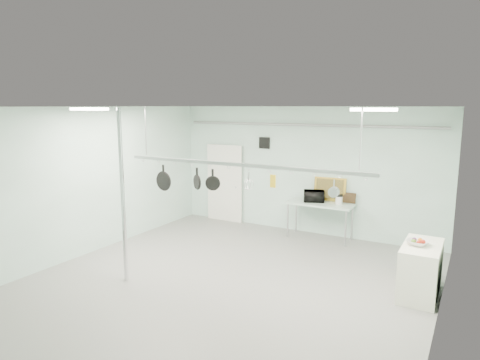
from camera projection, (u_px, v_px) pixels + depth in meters
The scene contains 25 objects.
floor at pixel (221, 287), 7.69m from camera, with size 8.00×8.00×0.00m, color gray.
ceiling at pixel (219, 107), 7.14m from camera, with size 7.00×8.00×0.02m, color silver.
back_wall at pixel (303, 170), 10.84m from camera, with size 7.00×0.02×3.20m, color silver.
right_wall at pixel (441, 228), 5.73m from camera, with size 0.02×8.00×3.20m, color silver.
door at pixel (225, 184), 12.00m from camera, with size 1.10×0.10×2.20m, color silver.
wall_vent at pixel (264, 143), 11.24m from camera, with size 0.30×0.04×0.30m, color black.
conduit_pipe at pixel (303, 125), 10.56m from camera, with size 0.07×0.07×6.60m, color gray.
chrome_pole at pixel (123, 196), 7.72m from camera, with size 0.08×0.08×3.20m, color silver.
prep_table at pixel (320, 206), 10.34m from camera, with size 1.60×0.70×0.91m.
side_cabinet at pixel (421, 270), 7.29m from camera, with size 0.60×1.20×0.90m, color white.
pot_rack at pixel (239, 163), 7.46m from camera, with size 4.80×0.06×1.00m.
light_panel_left at pixel (89, 109), 7.52m from camera, with size 0.65×0.30×0.05m, color white.
light_panel_right at pixel (374, 110), 6.50m from camera, with size 0.65×0.30×0.05m, color white.
microwave at pixel (314, 196), 10.41m from camera, with size 0.50×0.34×0.27m, color black.
coffee_canister at pixel (339, 200), 10.13m from camera, with size 0.16×0.16×0.20m, color silver.
painting_large at pixel (330, 189), 10.47m from camera, with size 0.78×0.05×0.58m, color gold.
painting_small at pixel (349, 198), 10.27m from camera, with size 0.30×0.04×0.25m, color #312111.
fruit_bowl at pixel (418, 243), 7.19m from camera, with size 0.36×0.36×0.09m, color silver.
skillet_left at pixel (163, 178), 8.35m from camera, with size 0.38×0.06×0.51m, color black, non-canonical shape.
skillet_mid at pixel (197, 178), 7.95m from camera, with size 0.29×0.06×0.41m, color black, non-canonical shape.
skillet_right at pixel (213, 179), 7.78m from camera, with size 0.27×0.06×0.38m, color black, non-canonical shape.
whisk at pixel (249, 182), 7.42m from camera, with size 0.18×0.18×0.34m, color silver, non-canonical shape.
grater at pixel (273, 181), 7.19m from camera, with size 0.10×0.02×0.24m, color yellow, non-canonical shape.
saucepan at pixel (334, 188), 6.68m from camera, with size 0.16×0.09×0.28m, color #BAB9BE, non-canonical shape.
fruit_cluster at pixel (418, 240), 7.18m from camera, with size 0.24×0.24×0.09m, color #A01E0E, non-canonical shape.
Camera 1 is at (3.85, -6.14, 3.22)m, focal length 32.00 mm.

